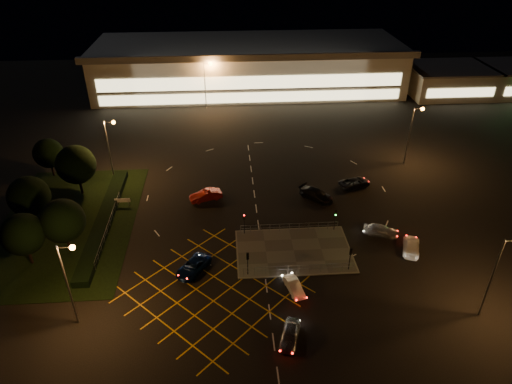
{
  "coord_description": "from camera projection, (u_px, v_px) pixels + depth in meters",
  "views": [
    {
      "loc": [
        -5.94,
        -46.57,
        36.24
      ],
      "look_at": [
        -1.94,
        9.29,
        2.0
      ],
      "focal_mm": 32.0,
      "sensor_mm": 36.0,
      "label": 1
    }
  ],
  "objects": [
    {
      "name": "retail_unit_a",
      "position": [
        448.0,
        80.0,
        105.95
      ],
      "size": [
        18.8,
        14.8,
        6.35
      ],
      "color": "beige",
      "rests_on": "ground"
    },
    {
      "name": "streetlight_se",
      "position": [
        500.0,
        267.0,
        44.8
      ],
      "size": [
        1.78,
        0.56,
        10.03
      ],
      "color": "slate",
      "rests_on": "ground"
    },
    {
      "name": "ground",
      "position": [
        276.0,
        242.0,
        58.89
      ],
      "size": [
        180.0,
        180.0,
        0.0
      ],
      "primitive_type": "plane",
      "color": "black",
      "rests_on": "ground"
    },
    {
      "name": "tree_b",
      "position": [
        29.0,
        196.0,
        59.63
      ],
      "size": [
        5.4,
        5.4,
        7.35
      ],
      "color": "black",
      "rests_on": "ground"
    },
    {
      "name": "car_east_grey",
      "position": [
        355.0,
        183.0,
        70.53
      ],
      "size": [
        5.49,
        3.85,
        1.39
      ],
      "primitive_type": "imported",
      "rotation": [
        0.0,
        0.0,
        1.91
      ],
      "color": "black",
      "rests_on": "ground"
    },
    {
      "name": "car_near_silver",
      "position": [
        290.0,
        335.0,
        44.98
      ],
      "size": [
        2.87,
        4.53,
        1.44
      ],
      "primitive_type": "imported",
      "rotation": [
        0.0,
        0.0,
        5.98
      ],
      "color": "#A9ACB0",
      "rests_on": "ground"
    },
    {
      "name": "signal_nw",
      "position": [
        244.0,
        219.0,
        59.11
      ],
      "size": [
        0.28,
        0.3,
        3.15
      ],
      "color": "black",
      "rests_on": "pedestrian_island"
    },
    {
      "name": "car_circ_red",
      "position": [
        206.0,
        195.0,
        67.17
      ],
      "size": [
        5.01,
        3.06,
        1.56
      ],
      "primitive_type": "imported",
      "rotation": [
        0.0,
        0.0,
        5.03
      ],
      "color": "maroon",
      "rests_on": "ground"
    },
    {
      "name": "tree_d",
      "position": [
        48.0,
        153.0,
        71.75
      ],
      "size": [
        4.68,
        4.68,
        6.37
      ],
      "color": "black",
      "rests_on": "ground"
    },
    {
      "name": "tree_c",
      "position": [
        76.0,
        165.0,
        66.52
      ],
      "size": [
        5.76,
        5.76,
        7.84
      ],
      "color": "black",
      "rests_on": "ground"
    },
    {
      "name": "signal_sw",
      "position": [
        248.0,
        259.0,
        52.32
      ],
      "size": [
        0.28,
        0.3,
        3.15
      ],
      "rotation": [
        0.0,
        0.0,
        3.14
      ],
      "color": "black",
      "rests_on": "pedestrian_island"
    },
    {
      "name": "signal_ne",
      "position": [
        335.0,
        216.0,
        59.84
      ],
      "size": [
        0.28,
        0.3,
        3.15
      ],
      "color": "black",
      "rests_on": "pedestrian_island"
    },
    {
      "name": "streetlight_sw",
      "position": [
        69.0,
        274.0,
        43.95
      ],
      "size": [
        1.78,
        0.56,
        10.03
      ],
      "color": "slate",
      "rests_on": "ground"
    },
    {
      "name": "car_right_silver",
      "position": [
        381.0,
        230.0,
        59.76
      ],
      "size": [
        4.85,
        3.26,
        1.53
      ],
      "primitive_type": "imported",
      "rotation": [
        0.0,
        0.0,
        1.22
      ],
      "color": "#B2B4B9",
      "rests_on": "ground"
    },
    {
      "name": "hedge",
      "position": [
        104.0,
        220.0,
        62.34
      ],
      "size": [
        2.0,
        26.0,
        1.0
      ],
      "primitive_type": "cube",
      "color": "black",
      "rests_on": "ground"
    },
    {
      "name": "tree_a",
      "position": [
        23.0,
        234.0,
        53.11
      ],
      "size": [
        5.04,
        5.04,
        6.86
      ],
      "color": "black",
      "rests_on": "ground"
    },
    {
      "name": "streetlight_far_left",
      "position": [
        207.0,
        79.0,
        95.74
      ],
      "size": [
        1.78,
        0.56,
        10.03
      ],
      "color": "slate",
      "rests_on": "ground"
    },
    {
      "name": "supermarket",
      "position": [
        248.0,
        65.0,
        108.84
      ],
      "size": [
        72.0,
        26.5,
        10.5
      ],
      "color": "beige",
      "rests_on": "ground"
    },
    {
      "name": "car_approach_white",
      "position": [
        411.0,
        246.0,
        57.06
      ],
      "size": [
        3.55,
        5.2,
        1.4
      ],
      "primitive_type": "imported",
      "rotation": [
        0.0,
        0.0,
        2.78
      ],
      "color": "silver",
      "rests_on": "ground"
    },
    {
      "name": "car_far_dkgrey",
      "position": [
        316.0,
        194.0,
        67.4
      ],
      "size": [
        5.4,
        5.31,
        1.56
      ],
      "primitive_type": "imported",
      "rotation": [
        0.0,
        0.0,
        0.81
      ],
      "color": "black",
      "rests_on": "ground"
    },
    {
      "name": "pedestrian_island",
      "position": [
        294.0,
        251.0,
        57.28
      ],
      "size": [
        14.0,
        9.0,
        0.12
      ],
      "primitive_type": "cube",
      "color": "#4C4944",
      "rests_on": "ground"
    },
    {
      "name": "tree_e",
      "position": [
        63.0,
        221.0,
        54.89
      ],
      "size": [
        5.4,
        5.4,
        7.35
      ],
      "color": "black",
      "rests_on": "ground"
    },
    {
      "name": "streetlight_ne",
      "position": [
        413.0,
        128.0,
        73.98
      ],
      "size": [
        1.78,
        0.56,
        10.03
      ],
      "color": "slate",
      "rests_on": "ground"
    },
    {
      "name": "grass_verge",
      "position": [
        68.0,
        224.0,
        62.28
      ],
      "size": [
        18.0,
        30.0,
        0.08
      ],
      "primitive_type": "cube",
      "color": "black",
      "rests_on": "ground"
    },
    {
      "name": "streetlight_far_right",
      "position": [
        390.0,
        72.0,
        99.87
      ],
      "size": [
        1.78,
        0.56,
        10.03
      ],
      "color": "slate",
      "rests_on": "ground"
    },
    {
      "name": "car_left_blue",
      "position": [
        193.0,
        266.0,
        53.77
      ],
      "size": [
        4.63,
        5.47,
        1.39
      ],
      "primitive_type": "imported",
      "rotation": [
        0.0,
        0.0,
        5.72
      ],
      "color": "#0B1B44",
      "rests_on": "ground"
    },
    {
      "name": "car_queue_white",
      "position": [
        294.0,
        287.0,
        50.98
      ],
      "size": [
        2.2,
        3.95,
        1.23
      ],
      "primitive_type": "imported",
      "rotation": [
        0.0,
        0.0,
        0.25
      ],
      "color": "white",
      "rests_on": "ground"
    },
    {
      "name": "signal_se",
      "position": [
        350.0,
        254.0,
        53.05
      ],
      "size": [
        0.28,
        0.3,
        3.15
      ],
      "rotation": [
        0.0,
        0.0,
        3.14
      ],
      "color": "black",
      "rests_on": "pedestrian_island"
    },
    {
      "name": "streetlight_nw",
      "position": [
        110.0,
        142.0,
        69.35
      ],
      "size": [
        1.78,
        0.56,
        10.03
      ],
      "color": "slate",
      "rests_on": "ground"
    }
  ]
}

